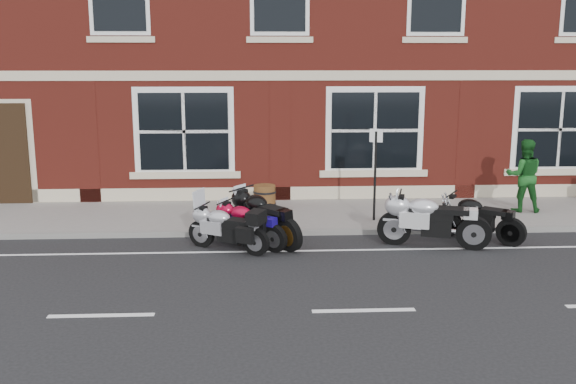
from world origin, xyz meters
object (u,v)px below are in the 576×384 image
moto_touring_silver (226,227)px  parking_sign (375,168)px  moto_sport_black (264,216)px  moto_sport_silver (432,219)px  moto_naked_black (478,217)px  pedestrian_right (524,175)px  moto_sport_red (248,223)px  barrel_planter (265,198)px

moto_touring_silver → parking_sign: 3.94m
moto_sport_black → moto_sport_silver: size_ratio=0.84×
moto_naked_black → pedestrian_right: size_ratio=0.91×
moto_sport_red → parking_sign: (2.91, 1.60, 0.87)m
moto_sport_black → parking_sign: parking_sign is taller
barrel_planter → moto_sport_black: bearing=-91.0°
parking_sign → moto_sport_silver: bearing=-43.7°
moto_touring_silver → moto_sport_black: size_ratio=0.89×
barrel_planter → moto_touring_silver: bearing=-105.1°
moto_touring_silver → moto_naked_black: (5.31, 0.47, 0.02)m
moto_naked_black → barrel_planter: 5.17m
moto_naked_black → barrel_planter: size_ratio=2.56×
moto_sport_red → parking_sign: parking_sign is taller
moto_sport_silver → moto_sport_red: bearing=103.5°
moto_sport_silver → barrel_planter: 4.50m
moto_touring_silver → moto_naked_black: bearing=-54.3°
moto_sport_silver → pedestrian_right: size_ratio=1.25×
moto_sport_red → barrel_planter: 2.76m
moto_sport_black → moto_naked_black: size_ratio=1.16×
moto_sport_black → moto_sport_red: bearing=-179.7°
moto_naked_black → moto_sport_red: bearing=131.9°
barrel_planter → moto_sport_silver: bearing=-41.2°
pedestrian_right → barrel_planter: bearing=7.5°
moto_touring_silver → moto_sport_red: 0.53m
moto_sport_silver → moto_sport_black: bearing=98.9°
moto_sport_red → moto_naked_black: size_ratio=0.95×
moto_sport_black → barrel_planter: (0.04, 2.48, -0.15)m
moto_sport_black → moto_naked_black: moto_sport_black is taller
moto_touring_silver → barrel_planter: 3.13m
pedestrian_right → moto_naked_black: bearing=60.0°
moto_touring_silver → moto_naked_black: size_ratio=1.03×
moto_naked_black → pedestrian_right: (1.86, 2.13, 0.50)m
moto_sport_silver → parking_sign: (-0.85, 1.83, 0.76)m
moto_sport_red → barrel_planter: size_ratio=2.43×
moto_sport_black → pedestrian_right: size_ratio=1.05×
moto_touring_silver → moto_naked_black: 5.34m
moto_sport_red → moto_sport_silver: 3.77m
moto_sport_red → parking_sign: bearing=-22.1°
moto_sport_silver → moto_touring_silver: bearing=107.7°
barrel_planter → moto_sport_red: bearing=-97.7°
moto_touring_silver → pedestrian_right: pedestrian_right is taller
pedestrian_right → moto_sport_red: bearing=30.2°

